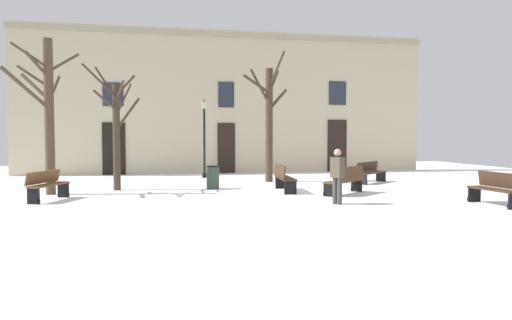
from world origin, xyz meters
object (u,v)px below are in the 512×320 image
(tree_near_facade, at_px, (48,110))
(tree_right_of_center, at_px, (269,119))
(litter_bin, at_px, (213,177))
(bench_facing_shops, at_px, (496,189))
(person_by_shop_door, at_px, (337,174))
(tree_foreground, at_px, (116,129))
(bench_far_corner, at_px, (345,180))
(bench_by_litter_bin, at_px, (47,185))
(bench_back_to_back_right, at_px, (370,172))
(streetlamp, at_px, (204,130))
(bench_near_lamp, at_px, (284,177))

(tree_near_facade, height_order, tree_right_of_center, tree_right_of_center)
(litter_bin, xyz_separation_m, bench_facing_shops, (7.26, -5.58, 0.04))
(tree_right_of_center, height_order, litter_bin, tree_right_of_center)
(tree_right_of_center, height_order, person_by_shop_door, tree_right_of_center)
(tree_foreground, xyz_separation_m, tree_near_facade, (-2.08, -0.81, 0.62))
(bench_far_corner, xyz_separation_m, bench_by_litter_bin, (-9.29, 0.27, 0.01))
(bench_by_litter_bin, bearing_deg, tree_near_facade, 30.90)
(bench_far_corner, distance_m, bench_back_to_back_right, 4.11)
(tree_near_facade, bearing_deg, bench_facing_shops, -21.52)
(tree_foreground, xyz_separation_m, bench_far_corner, (7.50, -2.64, -1.69))
(bench_facing_shops, relative_size, bench_back_to_back_right, 0.97)
(streetlamp, distance_m, bench_facing_shops, 12.59)
(tree_foreground, distance_m, litter_bin, 3.80)
(bench_facing_shops, bearing_deg, bench_by_litter_bin, -109.50)
(bench_by_litter_bin, bearing_deg, litter_bin, -47.25)
(bench_facing_shops, height_order, bench_near_lamp, bench_near_lamp)
(litter_bin, bearing_deg, streetlamp, 88.68)
(bench_facing_shops, bearing_deg, bench_near_lamp, -135.16)
(tree_near_facade, bearing_deg, bench_near_lamp, -5.09)
(bench_far_corner, bearing_deg, tree_near_facade, -49.10)
(tree_foreground, relative_size, litter_bin, 5.18)
(person_by_shop_door, bearing_deg, tree_near_facade, -138.53)
(tree_foreground, relative_size, bench_by_litter_bin, 2.56)
(streetlamp, bearing_deg, bench_far_corner, -60.24)
(bench_facing_shops, xyz_separation_m, bench_by_litter_bin, (-12.42, 3.45, 0.01))
(litter_bin, distance_m, person_by_shop_door, 5.46)
(bench_facing_shops, bearing_deg, streetlamp, -148.97)
(tree_right_of_center, xyz_separation_m, bench_far_corner, (1.53, -4.65, -2.18))
(bench_near_lamp, bearing_deg, bench_back_to_back_right, -58.77)
(tree_foreground, bearing_deg, bench_far_corner, -19.43)
(bench_near_lamp, relative_size, person_by_shop_door, 1.23)
(tree_right_of_center, relative_size, bench_near_lamp, 2.77)
(bench_by_litter_bin, bearing_deg, bench_near_lamp, -63.01)
(bench_back_to_back_right, bearing_deg, bench_far_corner, -165.24)
(tree_near_facade, xyz_separation_m, bench_by_litter_bin, (0.29, -1.57, -2.31))
(litter_bin, bearing_deg, bench_near_lamp, -28.38)
(tree_right_of_center, height_order, bench_by_litter_bin, tree_right_of_center)
(tree_foreground, relative_size, bench_facing_shops, 2.58)
(tree_right_of_center, xyz_separation_m, bench_by_litter_bin, (-7.76, -4.38, -2.17))
(tree_foreground, xyz_separation_m, streetlamp, (3.48, 4.39, 0.05))
(tree_near_facade, height_order, bench_far_corner, tree_near_facade)
(tree_right_of_center, distance_m, streetlamp, 3.48)
(tree_right_of_center, bearing_deg, tree_foreground, -161.47)
(bench_by_litter_bin, bearing_deg, bench_facing_shops, -85.19)
(tree_near_facade, bearing_deg, tree_foreground, 21.26)
(bench_by_litter_bin, bearing_deg, streetlamp, -17.56)
(streetlamp, height_order, bench_back_to_back_right, streetlamp)
(tree_foreground, bearing_deg, litter_bin, -4.18)
(streetlamp, bearing_deg, litter_bin, -91.32)
(bench_facing_shops, distance_m, bench_near_lamp, 6.57)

